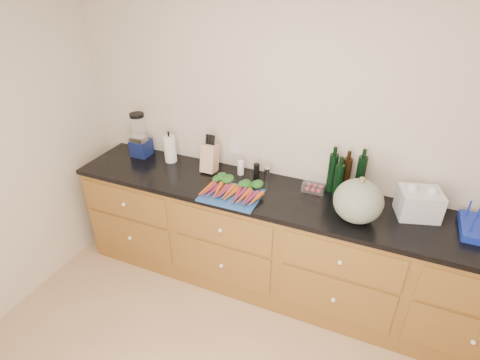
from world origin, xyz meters
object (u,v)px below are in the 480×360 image
at_px(cutting_board, 231,195).
at_px(tomato_box, 314,186).
at_px(squash, 358,201).
at_px(paper_towel, 170,149).
at_px(knife_block, 210,158).
at_px(blender_appliance, 140,137).
at_px(carrots, 233,190).

height_order(cutting_board, tomato_box, tomato_box).
xyz_separation_m(squash, tomato_box, (-0.35, 0.26, -0.11)).
xyz_separation_m(paper_towel, knife_block, (0.40, -0.02, -0.00)).
distance_m(squash, blender_appliance, 1.97).
distance_m(cutting_board, tomato_box, 0.65).
relative_size(paper_towel, tomato_box, 1.41).
xyz_separation_m(blender_appliance, knife_block, (0.71, -0.02, -0.06)).
height_order(blender_appliance, tomato_box, blender_appliance).
distance_m(cutting_board, blender_appliance, 1.10).
bearing_deg(blender_appliance, squash, -7.36).
bearing_deg(carrots, squash, 1.97).
distance_m(cutting_board, carrots, 0.05).
relative_size(cutting_board, paper_towel, 1.86).
bearing_deg(knife_block, paper_towel, 177.14).
xyz_separation_m(knife_block, tomato_box, (0.89, 0.03, -0.08)).
relative_size(cutting_board, squash, 1.33).
height_order(paper_towel, knife_block, same).
height_order(cutting_board, blender_appliance, blender_appliance).
bearing_deg(knife_block, cutting_board, -42.17).
height_order(squash, knife_block, squash).
distance_m(blender_appliance, paper_towel, 0.32).
bearing_deg(tomato_box, knife_block, -178.07).
height_order(cutting_board, knife_block, knife_block).
bearing_deg(paper_towel, knife_block, -2.86).
relative_size(blender_appliance, tomato_box, 2.38).
bearing_deg(squash, carrots, -178.03).
bearing_deg(cutting_board, blender_appliance, 163.05).
bearing_deg(cutting_board, squash, 4.14).
bearing_deg(blender_appliance, tomato_box, 0.44).
height_order(cutting_board, carrots, carrots).
bearing_deg(paper_towel, cutting_board, -23.61).
distance_m(squash, tomato_box, 0.45).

